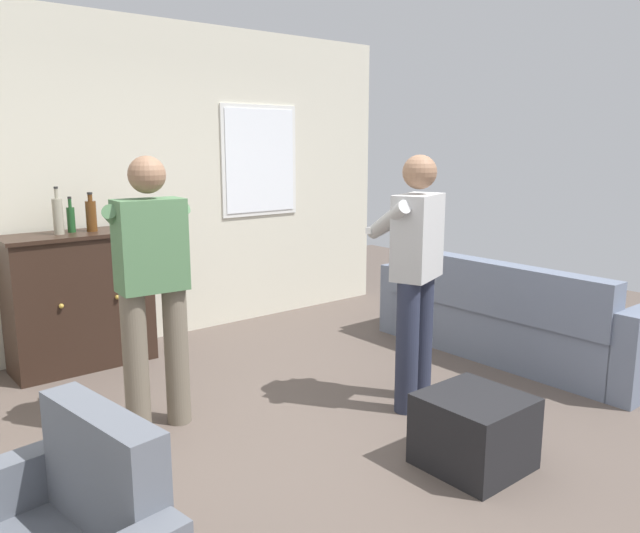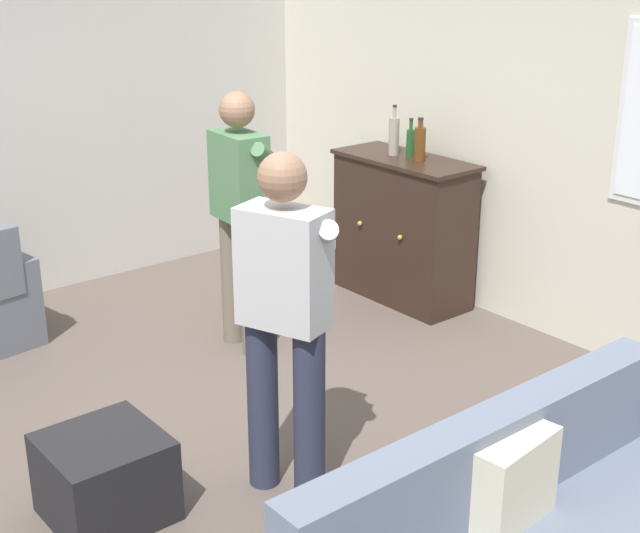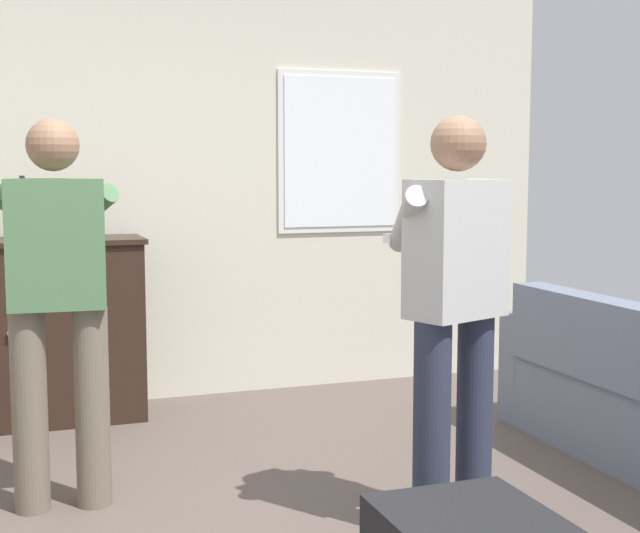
{
  "view_description": "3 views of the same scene",
  "coord_description": "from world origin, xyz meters",
  "px_view_note": "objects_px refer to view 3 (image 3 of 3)",
  "views": [
    {
      "loc": [
        -2.35,
        -2.58,
        1.75
      ],
      "look_at": [
        0.23,
        0.56,
        0.94
      ],
      "focal_mm": 35.0,
      "sensor_mm": 36.0,
      "label": 1
    },
    {
      "loc": [
        3.66,
        -2.11,
        2.52
      ],
      "look_at": [
        0.44,
        0.51,
        1.0
      ],
      "focal_mm": 50.0,
      "sensor_mm": 36.0,
      "label": 2
    },
    {
      "loc": [
        -1.02,
        -3.02,
        1.47
      ],
      "look_at": [
        0.27,
        0.59,
        1.05
      ],
      "focal_mm": 50.0,
      "sensor_mm": 36.0,
      "label": 3
    }
  ],
  "objects_px": {
    "sideboard_cabinet": "(49,330)",
    "person_standing_left": "(58,294)",
    "bottle_liquor_amber": "(23,214)",
    "person_standing_right": "(453,303)",
    "bottle_wine_green": "(44,220)",
    "bottle_spirits_clear": "(69,216)"
  },
  "relations": [
    {
      "from": "person_standing_right",
      "to": "bottle_spirits_clear",
      "type": "bearing_deg",
      "value": 121.31
    },
    {
      "from": "sideboard_cabinet",
      "to": "bottle_spirits_clear",
      "type": "relative_size",
      "value": 3.6
    },
    {
      "from": "bottle_liquor_amber",
      "to": "bottle_spirits_clear",
      "type": "relative_size",
      "value": 1.18
    },
    {
      "from": "person_standing_left",
      "to": "person_standing_right",
      "type": "distance_m",
      "value": 1.67
    },
    {
      "from": "person_standing_right",
      "to": "bottle_wine_green",
      "type": "bearing_deg",
      "value": 123.35
    },
    {
      "from": "person_standing_left",
      "to": "person_standing_right",
      "type": "relative_size",
      "value": 1.0
    },
    {
      "from": "bottle_wine_green",
      "to": "bottle_liquor_amber",
      "type": "xyz_separation_m",
      "value": [
        -0.11,
        -0.06,
        0.03
      ]
    },
    {
      "from": "sideboard_cabinet",
      "to": "person_standing_left",
      "type": "xyz_separation_m",
      "value": [
        -0.02,
        -1.41,
        0.4
      ]
    },
    {
      "from": "bottle_wine_green",
      "to": "bottle_liquor_amber",
      "type": "relative_size",
      "value": 0.76
    },
    {
      "from": "bottle_wine_green",
      "to": "person_standing_left",
      "type": "relative_size",
      "value": 0.16
    },
    {
      "from": "person_standing_left",
      "to": "bottle_liquor_amber",
      "type": "bearing_deg",
      "value": 94.01
    },
    {
      "from": "bottle_wine_green",
      "to": "bottle_spirits_clear",
      "type": "height_order",
      "value": "bottle_spirits_clear"
    },
    {
      "from": "sideboard_cabinet",
      "to": "person_standing_right",
      "type": "bearing_deg",
      "value": -56.1
    },
    {
      "from": "bottle_liquor_amber",
      "to": "person_standing_left",
      "type": "xyz_separation_m",
      "value": [
        0.1,
        -1.4,
        -0.28
      ]
    },
    {
      "from": "person_standing_right",
      "to": "sideboard_cabinet",
      "type": "bearing_deg",
      "value": 123.9
    },
    {
      "from": "bottle_wine_green",
      "to": "bottle_liquor_amber",
      "type": "bearing_deg",
      "value": -152.7
    },
    {
      "from": "sideboard_cabinet",
      "to": "bottle_spirits_clear",
      "type": "xyz_separation_m",
      "value": [
        0.14,
        0.0,
        0.66
      ]
    },
    {
      "from": "bottle_spirits_clear",
      "to": "person_standing_right",
      "type": "relative_size",
      "value": 0.18
    },
    {
      "from": "bottle_wine_green",
      "to": "person_standing_left",
      "type": "distance_m",
      "value": 1.48
    },
    {
      "from": "sideboard_cabinet",
      "to": "person_standing_right",
      "type": "xyz_separation_m",
      "value": [
        1.46,
        -2.18,
        0.4
      ]
    },
    {
      "from": "sideboard_cabinet",
      "to": "bottle_liquor_amber",
      "type": "bearing_deg",
      "value": -177.09
    },
    {
      "from": "bottle_spirits_clear",
      "to": "sideboard_cabinet",
      "type": "bearing_deg",
      "value": -178.52
    }
  ]
}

